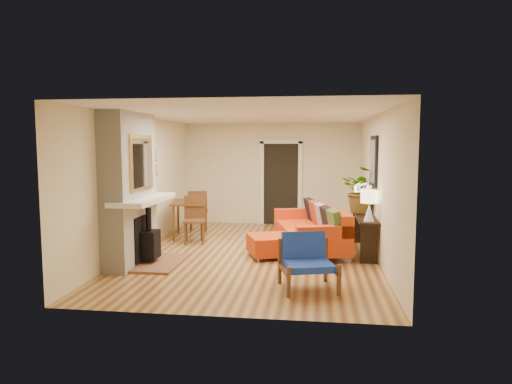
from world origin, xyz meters
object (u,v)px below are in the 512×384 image
(dining_table, at_px, (193,208))
(houseplant, at_px, (363,190))
(sofa, at_px, (314,229))
(lamp_near, at_px, (369,202))
(ottoman, at_px, (271,244))
(lamp_far, at_px, (362,193))
(blue_chair, at_px, (306,258))
(console_table, at_px, (364,223))

(dining_table, xyz_separation_m, houseplant, (3.63, -0.79, 0.54))
(sofa, distance_m, houseplant, 1.23)
(sofa, xyz_separation_m, lamp_near, (0.96, -0.80, 0.66))
(ottoman, bearing_deg, lamp_far, 35.85)
(blue_chair, relative_size, lamp_far, 1.70)
(sofa, xyz_separation_m, blue_chair, (-0.09, -2.40, 0.02))
(blue_chair, distance_m, lamp_near, 2.02)
(blue_chair, height_order, lamp_near, lamp_near)
(lamp_far, bearing_deg, console_table, -90.00)
(blue_chair, bearing_deg, lamp_near, 56.74)
(dining_table, bearing_deg, console_table, -15.33)
(blue_chair, bearing_deg, console_table, 65.47)
(lamp_far, bearing_deg, blue_chair, -109.45)
(blue_chair, bearing_deg, sofa, 87.74)
(blue_chair, bearing_deg, dining_table, 128.16)
(dining_table, height_order, houseplant, houseplant)
(blue_chair, bearing_deg, houseplant, 67.52)
(sofa, distance_m, lamp_far, 1.29)
(console_table, bearing_deg, blue_chair, -114.53)
(blue_chair, bearing_deg, lamp_far, 70.55)
(blue_chair, relative_size, dining_table, 0.49)
(lamp_far, relative_size, houseplant, 0.59)
(console_table, distance_m, lamp_far, 0.83)
(houseplant, bearing_deg, dining_table, 167.80)
(sofa, distance_m, lamp_near, 1.41)
(lamp_near, xyz_separation_m, lamp_far, (0.00, 1.37, 0.00))
(ottoman, relative_size, dining_table, 0.54)
(ottoman, bearing_deg, blue_chair, -68.40)
(ottoman, height_order, lamp_far, lamp_far)
(ottoman, bearing_deg, sofa, 41.28)
(sofa, bearing_deg, blue_chair, -92.26)
(lamp_far, bearing_deg, sofa, -149.20)
(ottoman, xyz_separation_m, console_table, (1.73, 0.58, 0.35))
(ottoman, relative_size, houseplant, 1.09)
(ottoman, height_order, lamp_near, lamp_near)
(sofa, height_order, houseplant, houseplant)
(ottoman, height_order, console_table, console_table)
(lamp_near, distance_m, lamp_far, 1.37)
(dining_table, height_order, console_table, dining_table)
(blue_chair, xyz_separation_m, houseplant, (1.04, 2.51, 0.76))
(lamp_far, height_order, houseplant, houseplant)
(dining_table, bearing_deg, blue_chair, -51.84)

